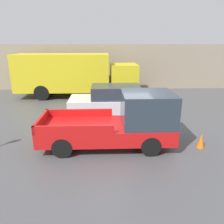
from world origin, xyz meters
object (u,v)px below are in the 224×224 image
(car, at_px, (114,101))
(delivery_truck, at_px, (73,73))
(pickup_truck, at_px, (122,122))
(traffic_cone, at_px, (201,141))

(car, distance_m, delivery_truck, 5.51)
(pickup_truck, relative_size, delivery_truck, 0.58)
(pickup_truck, xyz_separation_m, car, (-0.14, 3.73, -0.13))
(delivery_truck, bearing_deg, car, -59.00)
(car, bearing_deg, traffic_cone, -52.01)
(car, height_order, delivery_truck, delivery_truck)
(pickup_truck, xyz_separation_m, traffic_cone, (3.06, -0.36, -0.68))
(traffic_cone, bearing_deg, car, 127.99)
(pickup_truck, bearing_deg, delivery_truck, 109.31)
(delivery_truck, relative_size, traffic_cone, 15.32)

